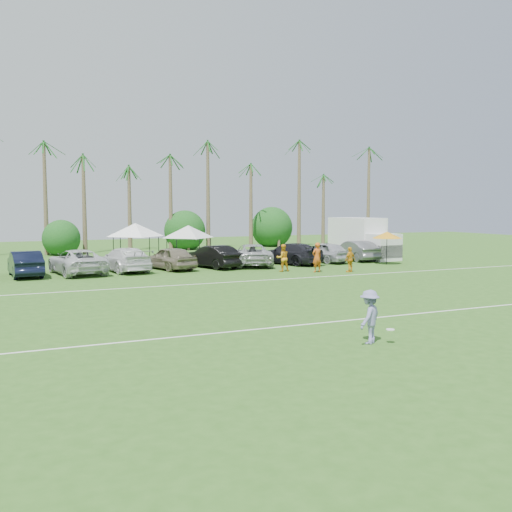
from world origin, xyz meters
name	(u,v)px	position (x,y,z in m)	size (l,w,h in m)	color
ground	(360,333)	(0.00, 0.00, 0.00)	(120.00, 120.00, 0.00)	#2E5B1B
field_lines	(261,299)	(0.00, 8.00, 0.01)	(80.00, 12.10, 0.01)	white
palm_tree_3	(33,140)	(-8.00, 38.00, 10.06)	(2.40, 2.40, 11.90)	brown
palm_tree_4	(82,171)	(-4.00, 38.00, 7.48)	(2.40, 2.40, 8.90)	brown
palm_tree_5	(126,163)	(0.00, 38.00, 8.35)	(2.40, 2.40, 9.90)	brown
palm_tree_6	(168,155)	(4.00, 38.00, 9.21)	(2.40, 2.40, 10.90)	brown
palm_tree_7	(207,148)	(8.00, 38.00, 10.06)	(2.40, 2.40, 11.90)	brown
palm_tree_8	(253,176)	(13.00, 38.00, 7.48)	(2.40, 2.40, 8.90)	brown
palm_tree_9	(296,168)	(18.00, 38.00, 8.35)	(2.40, 2.40, 9.90)	brown
palm_tree_10	(336,162)	(23.00, 38.00, 9.21)	(2.40, 2.40, 10.90)	brown
palm_tree_11	(367,155)	(27.00, 38.00, 10.06)	(2.40, 2.40, 11.90)	brown
bush_tree_1	(59,234)	(-6.00, 39.00, 1.80)	(4.00, 4.00, 4.00)	brown
bush_tree_2	(185,232)	(6.00, 39.00, 1.80)	(4.00, 4.00, 4.00)	brown
bush_tree_3	(275,230)	(16.00, 39.00, 1.80)	(4.00, 4.00, 4.00)	brown
sideline_player_a	(317,257)	(7.90, 16.32, 0.97)	(0.71, 0.47, 1.95)	#CE5516
sideline_player_b	(283,258)	(6.04, 17.60, 0.90)	(0.88, 0.68, 1.80)	orange
sideline_player_c	(350,260)	(9.89, 15.42, 0.83)	(0.97, 0.41, 1.66)	orange
box_truck	(363,237)	(16.59, 23.53, 1.80)	(3.10, 6.73, 3.36)	white
canopy_tent_left	(135,223)	(-1.55, 27.43, 3.04)	(4.38, 4.38, 3.55)	black
canopy_tent_right	(188,225)	(2.19, 25.97, 2.86)	(4.12, 4.12, 3.34)	black
market_umbrella	(387,235)	(15.16, 18.49, 2.20)	(2.20, 2.20, 2.45)	black
frisbee_player	(370,317)	(-0.57, -1.33, 0.85)	(1.35, 1.12, 1.70)	#7C7BAF
parked_car_1	(25,264)	(-9.63, 21.68, 0.79)	(1.68, 4.81, 1.59)	black
parked_car_2	(77,262)	(-6.57, 21.64, 0.79)	(2.63, 5.71, 1.59)	silver
parked_car_3	(125,260)	(-3.52, 21.91, 0.79)	(2.22, 5.47, 1.59)	white
parked_car_4	(170,258)	(-0.46, 21.74, 0.79)	(1.87, 4.66, 1.59)	gray
parked_car_5	(213,257)	(2.60, 21.60, 0.79)	(1.68, 4.81, 1.59)	black
parked_car_6	(252,255)	(5.65, 21.76, 0.79)	(2.63, 5.71, 1.59)	#ACADAF
parked_car_7	(290,254)	(8.71, 21.65, 0.79)	(2.22, 5.47, 1.59)	black
parked_car_8	(324,252)	(11.77, 21.82, 0.79)	(1.87, 4.66, 1.59)	#B4B5BB
parked_car_9	(355,251)	(14.82, 22.11, 0.79)	(1.68, 4.81, 1.59)	slate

